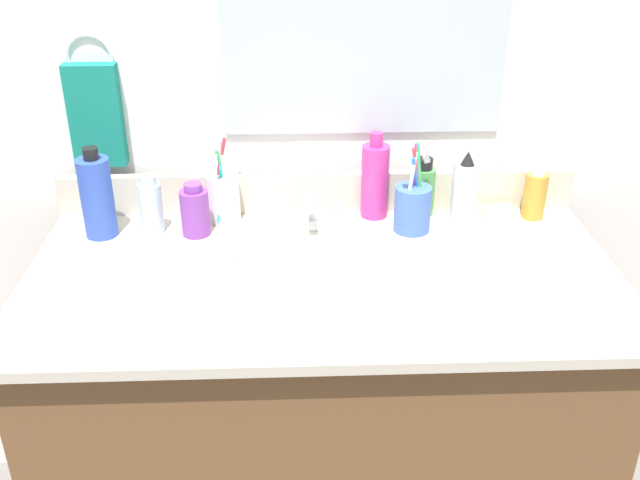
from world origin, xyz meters
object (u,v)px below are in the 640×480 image
at_px(bottle_cream_purple, 195,211).
at_px(cup_white_ceramic, 224,196).
at_px(bottle_toner_green, 423,189).
at_px(bottle_soap_pink, 375,180).
at_px(soap_bar, 499,213).
at_px(bottle_shampoo_blue, 97,197).
at_px(bottle_oil_amber, 535,194).
at_px(faucet, 310,213).
at_px(bottle_gel_clear, 151,206).
at_px(bottle_lotion_white, 465,194).
at_px(hand_towel, 96,116).
at_px(cup_blue_plastic, 413,206).

relative_size(bottle_cream_purple, cup_white_ceramic, 0.60).
height_order(bottle_toner_green, bottle_cream_purple, bottle_toner_green).
distance_m(bottle_cream_purple, bottle_soap_pink, 0.39).
distance_m(bottle_cream_purple, soap_bar, 0.66).
distance_m(bottle_shampoo_blue, bottle_soap_pink, 0.59).
bearing_deg(bottle_toner_green, bottle_soap_pink, -177.34).
height_order(bottle_oil_amber, bottle_cream_purple, bottle_oil_amber).
height_order(faucet, bottle_toner_green, bottle_toner_green).
relative_size(bottle_shampoo_blue, soap_bar, 3.03).
relative_size(bottle_gel_clear, soap_bar, 1.98).
distance_m(bottle_gel_clear, bottle_soap_pink, 0.48).
bearing_deg(bottle_shampoo_blue, bottle_toner_green, 6.40).
bearing_deg(bottle_gel_clear, bottle_cream_purple, -9.54).
xyz_separation_m(faucet, bottle_lotion_white, (0.33, -0.02, 0.05)).
xyz_separation_m(bottle_gel_clear, cup_white_ceramic, (0.15, 0.05, -0.00)).
bearing_deg(bottle_lotion_white, bottle_toner_green, 140.10).
distance_m(faucet, bottle_soap_pink, 0.16).
relative_size(bottle_gel_clear, bottle_toner_green, 0.97).
xyz_separation_m(hand_towel, cup_blue_plastic, (0.67, -0.13, -0.16)).
xyz_separation_m(cup_white_ceramic, cup_blue_plastic, (0.40, -0.06, -0.00)).
height_order(hand_towel, bottle_soap_pink, hand_towel).
height_order(bottle_cream_purple, cup_white_ceramic, cup_white_ceramic).
bearing_deg(bottle_soap_pink, bottle_toner_green, 2.66).
xyz_separation_m(bottle_cream_purple, cup_white_ceramic, (0.05, 0.06, 0.00)).
distance_m(faucet, bottle_toner_green, 0.26).
bearing_deg(bottle_shampoo_blue, faucet, 3.92).
relative_size(bottle_toner_green, bottle_oil_amber, 1.10).
relative_size(hand_towel, bottle_oil_amber, 1.85).
xyz_separation_m(hand_towel, faucet, (0.45, -0.10, -0.19)).
bearing_deg(bottle_shampoo_blue, bottle_lotion_white, 0.97).
bearing_deg(bottle_shampoo_blue, hand_towel, 95.83).
bearing_deg(cup_blue_plastic, bottle_shampoo_blue, 179.71).
height_order(cup_blue_plastic, soap_bar, cup_blue_plastic).
distance_m(bottle_soap_pink, cup_white_ceramic, 0.33).
height_order(faucet, bottle_soap_pink, bottle_soap_pink).
xyz_separation_m(bottle_toner_green, bottle_shampoo_blue, (-0.69, -0.08, 0.03)).
xyz_separation_m(bottle_lotion_white, cup_blue_plastic, (-0.11, -0.02, -0.02)).
distance_m(faucet, cup_blue_plastic, 0.22).
bearing_deg(bottle_toner_green, bottle_cream_purple, -170.62).
relative_size(bottle_gel_clear, bottle_shampoo_blue, 0.65).
distance_m(bottle_toner_green, cup_blue_plastic, 0.09).
height_order(bottle_shampoo_blue, cup_white_ceramic, same).
relative_size(faucet, bottle_soap_pink, 0.83).
bearing_deg(bottle_lotion_white, cup_blue_plastic, -171.65).
bearing_deg(bottle_gel_clear, bottle_toner_green, 6.40).
relative_size(bottle_oil_amber, soap_bar, 1.86).
relative_size(bottle_toner_green, bottle_cream_purple, 1.14).
bearing_deg(bottle_cream_purple, bottle_toner_green, 9.38).
relative_size(hand_towel, cup_white_ceramic, 1.14).
bearing_deg(bottle_shampoo_blue, soap_bar, 3.16).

